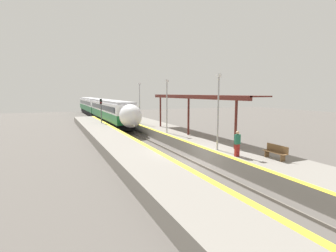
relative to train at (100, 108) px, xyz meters
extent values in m
plane|color=#56514C|center=(0.00, -35.70, -2.26)|extent=(120.00, 120.00, 0.00)
cube|color=slate|center=(-0.72, -35.70, -2.18)|extent=(0.08, 90.00, 0.15)
cube|color=slate|center=(0.72, -35.70, -2.18)|extent=(0.08, 90.00, 0.15)
cube|color=black|center=(0.00, -9.71, -1.61)|extent=(2.39, 19.81, 0.86)
cube|color=#196633|center=(0.00, -9.71, -0.73)|extent=(2.72, 21.54, 0.89)
cube|color=#196633|center=(0.00, -9.71, -0.13)|extent=(2.73, 21.54, 0.31)
cube|color=silver|center=(0.00, -9.71, 0.70)|extent=(2.72, 21.54, 1.35)
cube|color=black|center=(0.00, -9.71, 0.63)|extent=(2.75, 19.81, 0.74)
cube|color=#9E9EA3|center=(0.00, -9.71, 1.52)|extent=(2.45, 21.54, 0.30)
cylinder|color=black|center=(-0.72, -17.48, -1.83)|extent=(0.12, 0.85, 0.85)
cylinder|color=black|center=(0.72, -17.48, -1.83)|extent=(0.12, 0.85, 0.85)
cylinder|color=black|center=(-0.72, -15.28, -1.83)|extent=(0.12, 0.85, 0.85)
cylinder|color=black|center=(0.72, -15.28, -1.83)|extent=(0.12, 0.85, 0.85)
cylinder|color=black|center=(-0.72, -4.13, -1.83)|extent=(0.12, 0.85, 0.85)
cylinder|color=black|center=(0.72, -4.13, -1.83)|extent=(0.12, 0.85, 0.85)
cylinder|color=black|center=(-0.72, -1.93, -1.83)|extent=(0.12, 0.85, 0.85)
cylinder|color=black|center=(0.72, -1.93, -1.83)|extent=(0.12, 0.85, 0.85)
ellipsoid|color=silver|center=(0.00, -21.72, 0.10)|extent=(2.61, 3.72, 2.80)
ellipsoid|color=black|center=(0.00, -22.18, 0.56)|extent=(1.90, 2.17, 1.42)
sphere|color=#F9F4CC|center=(0.00, -23.11, -0.92)|extent=(0.24, 0.24, 0.24)
cube|color=black|center=(0.00, 12.63, -1.61)|extent=(2.39, 19.81, 0.86)
cube|color=#196633|center=(0.00, 12.63, -0.73)|extent=(2.72, 21.54, 0.89)
cube|color=#196633|center=(0.00, 12.63, -0.13)|extent=(2.73, 21.54, 0.31)
cube|color=silver|center=(0.00, 12.63, 0.70)|extent=(2.72, 21.54, 1.35)
cube|color=black|center=(0.00, 12.63, 0.63)|extent=(2.75, 19.81, 0.74)
cube|color=#9E9EA3|center=(0.00, 12.63, 1.52)|extent=(2.45, 21.54, 0.30)
cylinder|color=black|center=(-0.72, 4.85, -1.83)|extent=(0.12, 0.85, 0.85)
cylinder|color=black|center=(0.72, 4.85, -1.83)|extent=(0.12, 0.85, 0.85)
cylinder|color=black|center=(-0.72, 7.05, -1.83)|extent=(0.12, 0.85, 0.85)
cylinder|color=black|center=(0.72, 7.05, -1.83)|extent=(0.12, 0.85, 0.85)
cylinder|color=black|center=(-0.72, 18.21, -1.83)|extent=(0.12, 0.85, 0.85)
cylinder|color=black|center=(0.72, 18.21, -1.83)|extent=(0.12, 0.85, 0.85)
cylinder|color=black|center=(-0.72, 20.41, -1.83)|extent=(0.12, 0.85, 0.85)
cylinder|color=black|center=(0.72, 20.41, -1.83)|extent=(0.12, 0.85, 0.85)
cube|color=gray|center=(3.75, -35.70, -1.78)|extent=(4.17, 64.00, 0.94)
cube|color=yellow|center=(1.87, -35.70, -1.31)|extent=(0.40, 64.00, 0.01)
cube|color=gray|center=(-3.35, -35.70, -1.78)|extent=(3.37, 64.00, 0.94)
cube|color=yellow|center=(-1.87, -35.70, -1.31)|extent=(0.40, 64.00, 0.01)
cube|color=brown|center=(4.07, -40.59, -1.10)|extent=(0.36, 0.06, 0.42)
cube|color=brown|center=(4.07, -39.32, -1.10)|extent=(0.36, 0.06, 0.42)
cube|color=brown|center=(4.07, -39.96, -0.88)|extent=(0.44, 1.70, 0.03)
cube|color=brown|center=(4.27, -39.96, -0.64)|extent=(0.04, 1.70, 0.44)
cube|color=maroon|center=(2.36, -38.43, -0.91)|extent=(0.28, 0.20, 0.81)
cube|color=#1E604C|center=(2.36, -38.43, -0.18)|extent=(0.36, 0.22, 0.64)
sphere|color=tan|center=(2.36, -38.43, 0.26)|extent=(0.22, 0.22, 0.22)
cylinder|color=#59595E|center=(-2.31, -15.24, -0.48)|extent=(0.14, 0.14, 3.56)
cube|color=black|center=(-2.31, -15.24, 1.65)|extent=(0.28, 0.20, 0.70)
sphere|color=black|center=(-2.31, -15.35, 1.82)|extent=(0.14, 0.14, 0.14)
sphere|color=red|center=(-2.31, -15.35, 1.48)|extent=(0.14, 0.14, 0.14)
cylinder|color=#9E9EA3|center=(2.34, -36.24, 1.31)|extent=(0.12, 0.12, 5.23)
cube|color=silver|center=(2.34, -36.24, 4.04)|extent=(0.36, 0.20, 0.24)
cylinder|color=#9E9EA3|center=(2.34, -27.13, 1.31)|extent=(0.12, 0.12, 5.23)
cube|color=silver|center=(2.34, -27.13, 4.04)|extent=(0.36, 0.20, 0.24)
cylinder|color=#9E9EA3|center=(2.34, -18.03, 1.31)|extent=(0.12, 0.12, 5.23)
cube|color=silver|center=(2.34, -18.03, 4.04)|extent=(0.36, 0.20, 0.24)
cylinder|color=#511E19|center=(3.73, -36.52, 0.51)|extent=(0.20, 0.20, 3.65)
cylinder|color=#511E19|center=(3.73, -29.27, 0.51)|extent=(0.20, 0.20, 3.65)
cylinder|color=#511E19|center=(3.73, -22.02, 0.51)|extent=(0.20, 0.20, 3.65)
cube|color=#511E19|center=(3.73, -29.27, 2.44)|extent=(0.24, 17.50, 0.36)
cube|color=#511E19|center=(4.63, -29.27, 2.56)|extent=(2.00, 17.50, 0.10)
camera|label=1|loc=(-8.55, -51.87, 2.79)|focal=28.00mm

